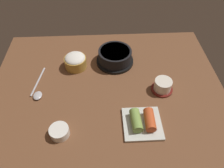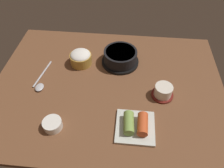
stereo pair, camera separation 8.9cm
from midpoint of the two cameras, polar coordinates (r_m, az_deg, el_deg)
The scene contains 7 objects.
dining_table at distance 93.21cm, azimuth -4.02°, elevation -0.95°, with size 100.00×76.00×2.00cm, color brown.
stone_pot at distance 100.81cm, azimuth -1.74°, elevation 7.27°, with size 17.62×17.62×6.83cm.
rice_bowl at distance 100.59cm, azimuth -12.32°, elevation 5.94°, with size 10.14×10.14×6.93cm.
tea_cup_with_saucer at distance 90.15cm, azimuth 10.72°, elevation -0.59°, with size 9.10×9.10×5.43cm.
kimchi_plate at distance 79.28cm, azimuth 5.00°, elevation -10.22°, with size 14.20×14.20×4.81cm.
side_bowl_near at distance 80.33cm, azimuth -17.11°, elevation -12.27°, with size 7.00×7.00×3.34cm.
spoon at distance 96.38cm, azimuth -21.81°, elevation -1.79°, with size 5.11×19.17×1.35cm.
Camera 1 is at (-1.03, -61.87, 70.73)cm, focal length 34.11 mm.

